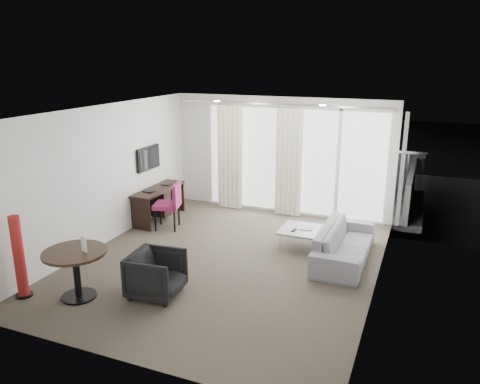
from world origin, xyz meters
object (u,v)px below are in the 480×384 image
at_px(coffee_table, 302,238).
at_px(sofa, 345,243).
at_px(round_table, 77,274).
at_px(desk, 159,204).
at_px(rattan_chair_a, 322,181).
at_px(tub_armchair, 156,274).
at_px(red_lamp, 19,257).
at_px(desk_chair, 167,206).
at_px(rattan_chair_b, 356,178).

distance_m(coffee_table, sofa, 0.89).
bearing_deg(round_table, desk, 101.74).
relative_size(sofa, rattan_chair_a, 2.67).
distance_m(round_table, rattan_chair_a, 6.89).
height_order(desk, tub_armchair, desk).
relative_size(red_lamp, coffee_table, 1.61).
distance_m(desk_chair, tub_armchair, 2.85).
relative_size(desk, tub_armchair, 2.02).
bearing_deg(sofa, rattan_chair_b, 6.18).
bearing_deg(sofa, desk, 81.90).
height_order(desk, desk_chair, desk_chair).
distance_m(round_table, coffee_table, 4.03).
relative_size(desk, rattan_chair_a, 1.95).
bearing_deg(tub_armchair, desk_chair, 22.19).
distance_m(red_lamp, tub_armchair, 2.01).
xyz_separation_m(round_table, rattan_chair_a, (2.18, 6.53, 0.02)).
distance_m(desk_chair, rattan_chair_b, 5.11).
bearing_deg(coffee_table, red_lamp, -134.71).
bearing_deg(desk_chair, desk, 121.21).
xyz_separation_m(sofa, rattan_chair_a, (-1.22, 3.70, 0.08)).
height_order(round_table, sofa, round_table).
xyz_separation_m(desk, red_lamp, (-0.08, -3.70, 0.28)).
bearing_deg(coffee_table, rattan_chair_b, 84.31).
distance_m(tub_armchair, coffee_table, 3.03).
relative_size(desk, round_table, 1.63).
bearing_deg(rattan_chair_a, sofa, -93.34).
distance_m(round_table, tub_armchair, 1.15).
height_order(desk, coffee_table, desk).
height_order(sofa, rattan_chair_a, rattan_chair_a).
bearing_deg(sofa, coffee_table, 71.97).
xyz_separation_m(red_lamp, tub_armchair, (1.83, 0.77, -0.29)).
xyz_separation_m(desk, sofa, (4.11, -0.58, -0.05)).
height_order(desk, rattan_chair_a, rattan_chair_a).
bearing_deg(sofa, desk_chair, 87.20).
bearing_deg(rattan_chair_b, red_lamp, -142.20).
xyz_separation_m(round_table, rattan_chair_b, (2.95, 6.98, 0.07)).
bearing_deg(desk, red_lamp, -91.17).
xyz_separation_m(tub_armchair, coffee_table, (1.52, 2.61, -0.16)).
xyz_separation_m(red_lamp, coffee_table, (3.35, 3.39, -0.45)).
distance_m(sofa, rattan_chair_a, 3.89).
relative_size(desk, red_lamp, 1.19).
bearing_deg(rattan_chair_b, desk, -160.79).
bearing_deg(round_table, desk_chair, 95.14).
distance_m(coffee_table, rattan_chair_a, 3.45).
xyz_separation_m(red_lamp, sofa, (4.19, 3.11, -0.33)).
bearing_deg(rattan_chair_a, tub_armchair, -122.26).
bearing_deg(tub_armchair, rattan_chair_a, -16.01).
xyz_separation_m(sofa, rattan_chair_b, (-0.45, 4.14, 0.14)).
relative_size(tub_armchair, rattan_chair_a, 0.97).
relative_size(round_table, tub_armchair, 1.23).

